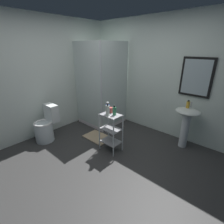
% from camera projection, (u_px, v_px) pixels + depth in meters
% --- Properties ---
extents(ground_plane, '(4.20, 4.20, 0.02)m').
position_uv_depth(ground_plane, '(102.00, 166.00, 2.80)').
color(ground_plane, '#343333').
extents(wall_back, '(4.20, 0.14, 2.50)m').
position_uv_depth(wall_back, '(161.00, 78.00, 3.61)').
color(wall_back, white).
rests_on(wall_back, ground_plane).
extents(wall_left, '(0.10, 4.20, 2.50)m').
position_uv_depth(wall_left, '(39.00, 79.00, 3.49)').
color(wall_left, silver).
rests_on(wall_left, ground_plane).
extents(shower_stall, '(0.92, 0.92, 2.00)m').
position_uv_depth(shower_stall, '(102.00, 106.00, 4.20)').
color(shower_stall, white).
rests_on(shower_stall, ground_plane).
extents(pedestal_sink, '(0.46, 0.37, 0.81)m').
position_uv_depth(pedestal_sink, '(187.00, 120.00, 3.15)').
color(pedestal_sink, white).
rests_on(pedestal_sink, ground_plane).
extents(sink_faucet, '(0.03, 0.03, 0.10)m').
position_uv_depth(sink_faucet, '(191.00, 104.00, 3.13)').
color(sink_faucet, silver).
rests_on(sink_faucet, pedestal_sink).
extents(toilet, '(0.37, 0.49, 0.76)m').
position_uv_depth(toilet, '(46.00, 126.00, 3.48)').
color(toilet, white).
rests_on(toilet, ground_plane).
extents(storage_cart, '(0.38, 0.28, 0.74)m').
position_uv_depth(storage_cart, '(111.00, 130.00, 3.09)').
color(storage_cart, silver).
rests_on(storage_cart, ground_plane).
extents(hand_soap_bottle, '(0.06, 0.06, 0.15)m').
position_uv_depth(hand_soap_bottle, '(188.00, 104.00, 3.08)').
color(hand_soap_bottle, gold).
rests_on(hand_soap_bottle, pedestal_sink).
extents(body_wash_bottle_green, '(0.06, 0.06, 0.18)m').
position_uv_depth(body_wash_bottle_green, '(114.00, 111.00, 2.93)').
color(body_wash_bottle_green, '#388E5C').
rests_on(body_wash_bottle_green, storage_cart).
extents(shampoo_bottle_blue, '(0.07, 0.07, 0.22)m').
position_uv_depth(shampoo_bottle_blue, '(108.00, 109.00, 2.98)').
color(shampoo_bottle_blue, '#2C49AF').
rests_on(shampoo_bottle_blue, storage_cart).
extents(lotion_bottle_white, '(0.07, 0.07, 0.23)m').
position_uv_depth(lotion_bottle_white, '(108.00, 110.00, 2.90)').
color(lotion_bottle_white, white).
rests_on(lotion_bottle_white, storage_cart).
extents(rinse_cup, '(0.08, 0.08, 0.10)m').
position_uv_depth(rinse_cup, '(111.00, 110.00, 3.05)').
color(rinse_cup, '#B24742').
rests_on(rinse_cup, storage_cart).
extents(bath_mat, '(0.60, 0.40, 0.02)m').
position_uv_depth(bath_mat, '(98.00, 137.00, 3.67)').
color(bath_mat, tan).
rests_on(bath_mat, ground_plane).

